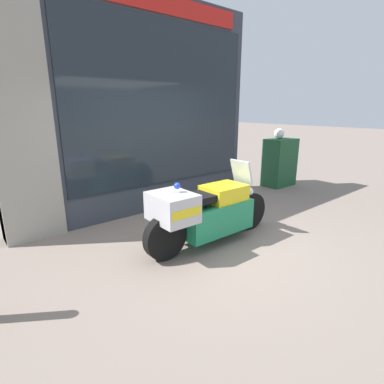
% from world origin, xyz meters
% --- Properties ---
extents(ground_plane, '(60.00, 60.00, 0.00)m').
position_xyz_m(ground_plane, '(0.00, 0.00, 0.00)').
color(ground_plane, gray).
extents(shop_building, '(5.00, 0.55, 3.98)m').
position_xyz_m(shop_building, '(-0.37, 2.00, 2.00)').
color(shop_building, '#333842').
rests_on(shop_building, ground).
extents(window_display, '(3.69, 0.30, 1.89)m').
position_xyz_m(window_display, '(0.35, 2.03, 0.46)').
color(window_display, slate).
rests_on(window_display, ground).
extents(paramedic_motorcycle, '(2.35, 0.65, 1.21)m').
position_xyz_m(paramedic_motorcycle, '(-0.16, -0.01, 0.52)').
color(paramedic_motorcycle, black).
rests_on(paramedic_motorcycle, ground).
extents(utility_cabinet, '(0.84, 0.54, 1.23)m').
position_xyz_m(utility_cabinet, '(3.74, 1.42, 0.61)').
color(utility_cabinet, '#1E4C2D').
rests_on(utility_cabinet, ground).
extents(white_helmet, '(0.26, 0.26, 0.26)m').
position_xyz_m(white_helmet, '(3.74, 1.50, 1.36)').
color(white_helmet, white).
rests_on(white_helmet, utility_cabinet).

